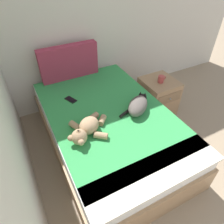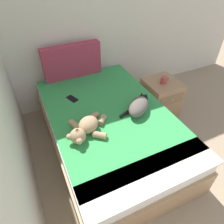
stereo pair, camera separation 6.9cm
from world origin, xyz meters
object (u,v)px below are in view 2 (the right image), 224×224
(patterned_cushion, at_px, (72,61))
(cat, at_px, (139,106))
(cell_phone, at_px, (72,99))
(teddy_bear, at_px, (86,128))
(bed, at_px, (109,130))
(nightstand, at_px, (160,97))
(mug, at_px, (164,80))

(patterned_cushion, distance_m, cat, 1.13)
(cell_phone, bearing_deg, teddy_bear, -93.82)
(bed, height_order, cat, cat)
(bed, height_order, nightstand, bed)
(cell_phone, relative_size, nightstand, 0.32)
(cat, height_order, cell_phone, cat)
(cell_phone, xyz_separation_m, nightstand, (1.23, -0.12, -0.28))
(cell_phone, bearing_deg, cat, -41.27)
(patterned_cushion, xyz_separation_m, nightstand, (1.05, -0.63, -0.49))
(bed, xyz_separation_m, cat, (0.31, -0.11, 0.34))
(teddy_bear, height_order, cell_phone, teddy_bear)
(patterned_cushion, distance_m, mug, 1.24)
(cell_phone, bearing_deg, mug, -7.01)
(teddy_bear, relative_size, cell_phone, 2.85)
(nightstand, bearing_deg, cat, -147.36)
(cell_phone, bearing_deg, bed, -55.06)
(patterned_cushion, distance_m, cell_phone, 0.58)
(cat, bearing_deg, nightstand, 32.64)
(bed, xyz_separation_m, nightstand, (0.94, 0.29, -0.01))
(bed, distance_m, mug, 1.00)
(cat, distance_m, nightstand, 0.82)
(cat, xyz_separation_m, mug, (0.61, 0.38, -0.04))
(mug, bearing_deg, nightstand, 58.36)
(cat, bearing_deg, patterned_cushion, 112.03)
(nightstand, bearing_deg, teddy_bear, -159.20)
(patterned_cushion, distance_m, nightstand, 1.32)
(nightstand, height_order, mug, mug)
(mug, bearing_deg, patterned_cushion, 147.41)
(patterned_cushion, relative_size, cell_phone, 4.69)
(patterned_cushion, height_order, mug, patterned_cushion)
(mug, bearing_deg, teddy_bear, -159.99)
(patterned_cushion, bearing_deg, mug, -32.59)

